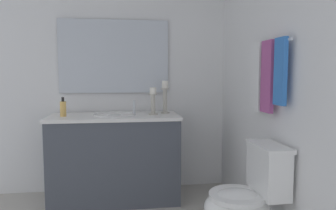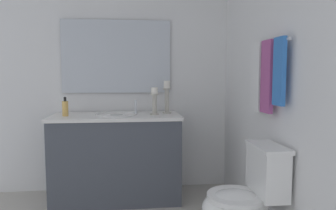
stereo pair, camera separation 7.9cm
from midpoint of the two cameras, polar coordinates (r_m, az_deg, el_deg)
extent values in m
cube|color=white|center=(2.44, 18.18, 5.19)|extent=(2.48, 0.04, 2.45)
cube|color=white|center=(3.44, -11.70, 5.34)|extent=(0.04, 2.58, 2.45)
cube|color=#474C56|center=(3.21, -10.08, -9.46)|extent=(0.55, 1.21, 0.81)
cube|color=white|center=(3.13, -10.21, -2.05)|extent=(0.58, 1.24, 0.03)
sphere|color=black|center=(3.38, -20.63, -8.29)|extent=(0.02, 0.02, 0.02)
sphere|color=black|center=(3.19, -21.40, -9.11)|extent=(0.02, 0.02, 0.02)
ellipsoid|color=white|center=(3.14, -10.20, -2.68)|extent=(0.38, 0.30, 0.11)
torus|color=white|center=(3.13, -10.22, -1.71)|extent=(0.40, 0.40, 0.02)
cylinder|color=silver|center=(3.12, -6.75, -0.46)|extent=(0.02, 0.02, 0.14)
cube|color=silver|center=(3.39, -10.21, 8.49)|extent=(0.02, 1.12, 0.75)
cylinder|color=#B7B2A5|center=(3.23, -1.21, -1.37)|extent=(0.09, 0.09, 0.01)
cylinder|color=#B7B2A5|center=(3.22, -1.22, 0.65)|extent=(0.04, 0.04, 0.24)
cylinder|color=#B7B2A5|center=(3.21, -1.22, 2.90)|extent=(0.08, 0.08, 0.01)
cylinder|color=white|center=(3.21, -1.22, 3.67)|extent=(0.06, 0.06, 0.07)
cylinder|color=#B7B2A5|center=(3.12, -3.39, -1.63)|extent=(0.09, 0.09, 0.01)
cylinder|color=#B7B2A5|center=(3.11, -3.40, 0.01)|extent=(0.04, 0.04, 0.19)
cylinder|color=#B7B2A5|center=(3.10, -3.41, 1.88)|extent=(0.08, 0.08, 0.01)
cylinder|color=white|center=(3.10, -3.41, 2.56)|extent=(0.06, 0.06, 0.06)
cylinder|color=#E5B259|center=(3.14, -18.84, -0.67)|extent=(0.06, 0.06, 0.14)
cylinder|color=black|center=(3.14, -18.89, 0.96)|extent=(0.02, 0.02, 0.04)
ellipsoid|color=white|center=(2.34, 11.18, -17.37)|extent=(0.38, 0.46, 0.24)
cylinder|color=white|center=(2.31, 11.21, -15.54)|extent=(0.39, 0.39, 0.03)
cube|color=white|center=(2.34, 16.47, -11.27)|extent=(0.36, 0.17, 0.32)
cube|color=white|center=(2.30, 16.59, -7.08)|extent=(0.38, 0.19, 0.03)
cylinder|color=silver|center=(2.44, 16.90, 10.49)|extent=(0.58, 0.02, 0.02)
cube|color=white|center=(2.60, 14.60, 4.82)|extent=(0.16, 0.03, 0.53)
cube|color=#A54C8C|center=(2.42, 16.35, 4.85)|extent=(0.16, 0.03, 0.52)
cube|color=blue|center=(2.25, 18.41, 5.67)|extent=(0.13, 0.03, 0.45)
camera|label=1|loc=(0.04, -90.86, -0.08)|focal=34.29mm
camera|label=2|loc=(0.04, 89.14, 0.08)|focal=34.29mm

